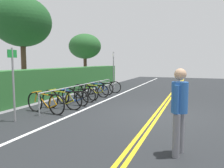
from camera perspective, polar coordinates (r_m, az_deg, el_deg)
name	(u,v)px	position (r m, az deg, el deg)	size (l,w,h in m)	color
ground_plane	(158,115)	(8.20, 11.60, -7.69)	(38.34, 10.46, 0.05)	#232628
centre_line_yellow_inner	(160,114)	(8.18, 12.16, -7.53)	(34.50, 0.10, 0.00)	gold
centre_line_yellow_outer	(155,114)	(8.21, 11.05, -7.47)	(34.50, 0.10, 0.00)	gold
bike_lane_stripe_white	(87,108)	(9.05, -6.31, -6.17)	(34.50, 0.12, 0.00)	white
bike_rack	(84,88)	(10.79, -7.18, -0.97)	(6.67, 0.05, 0.80)	#9EA0A5
bicycle_0	(45,103)	(8.48, -16.67, -4.64)	(0.47, 1.84, 0.79)	black
bicycle_1	(62,100)	(9.04, -12.76, -3.91)	(0.46, 1.84, 0.79)	black
bicycle_2	(72,97)	(9.78, -10.08, -3.41)	(0.46, 1.68, 0.69)	black
bicycle_3	(79,95)	(10.45, -8.53, -2.77)	(0.46, 1.68, 0.70)	black
bicycle_4	(85,92)	(11.18, -6.81, -2.04)	(0.67, 1.71, 0.76)	black
bicycle_5	(94,90)	(11.93, -4.57, -1.66)	(0.46, 1.77, 0.71)	black
bicycle_6	(99,89)	(12.62, -3.40, -1.18)	(0.46, 1.70, 0.74)	black
bicycle_7	(107,87)	(13.39, -1.38, -0.76)	(0.56, 1.72, 0.74)	black
pedestrian	(179,106)	(4.60, 16.86, -5.29)	(0.48, 0.32, 1.74)	slate
sign_post_near	(13,78)	(7.48, -23.98, 1.49)	(0.36, 0.06, 2.29)	gray
sign_post_far	(114,68)	(14.40, 0.39, 4.23)	(0.36, 0.08, 2.49)	gray
hedge_backdrop	(61,81)	(13.23, -12.99, 0.76)	(15.62, 1.03, 1.49)	#2D6B30
tree_mid	(22,22)	(13.46, -22.02, 14.42)	(3.16, 3.16, 5.34)	#473323
tree_far_right	(85,47)	(18.43, -6.94, 9.49)	(2.61, 2.61, 4.11)	#473323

